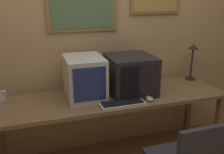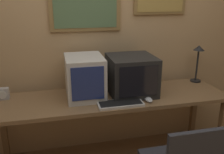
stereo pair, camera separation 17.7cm
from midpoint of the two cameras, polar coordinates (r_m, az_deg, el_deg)
The scene contains 8 objects.
wall_back at distance 2.64m, azimuth -4.62°, elevation 10.14°, with size 8.00×0.08×2.60m.
desk at distance 2.45m, azimuth -2.09°, elevation -6.06°, with size 2.24×0.62×0.74m.
monitor_left at distance 2.35m, azimuth -8.46°, elevation -0.16°, with size 0.35×0.44×0.39m.
monitor_right at distance 2.45m, azimuth 2.17°, elevation 0.55°, with size 0.44×0.45×0.37m.
keyboard_main at distance 2.24m, azimuth 0.05°, elevation -6.07°, with size 0.41×0.17×0.03m.
mouse_near_keyboard at distance 2.34m, azimuth 6.34°, elevation -4.93°, with size 0.06×0.11×0.04m.
desk_clock at distance 2.51m, azimuth -26.10°, elevation -4.19°, with size 0.11×0.07×0.11m.
desk_lamp at distance 2.93m, azimuth 16.30°, elevation 4.88°, with size 0.12×0.12×0.41m.
Camera 1 is at (-0.68, -1.36, 1.68)m, focal length 40.00 mm.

